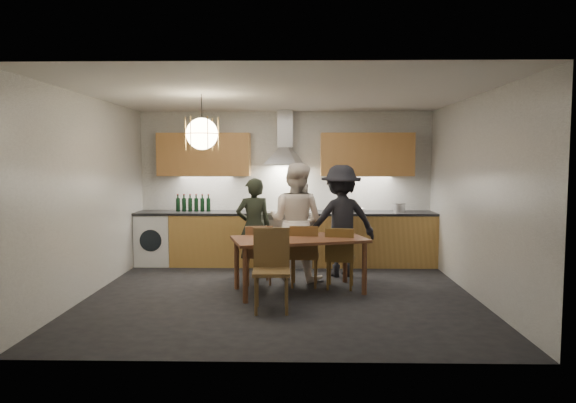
{
  "coord_description": "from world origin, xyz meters",
  "views": [
    {
      "loc": [
        0.23,
        -6.62,
        1.77
      ],
      "look_at": [
        0.08,
        0.4,
        1.2
      ],
      "focal_mm": 32.0,
      "sensor_mm": 36.0,
      "label": 1
    }
  ],
  "objects_px": {
    "chair_back_left": "(258,251)",
    "person_left": "(254,227)",
    "dining_table": "(299,244)",
    "person_mid": "(296,221)",
    "stock_pot": "(399,208)",
    "mixing_bowl": "(358,210)",
    "person_right": "(341,221)",
    "chair_front": "(271,263)",
    "wine_bottles": "(193,203)"
  },
  "relations": [
    {
      "from": "person_mid",
      "to": "wine_bottles",
      "type": "distance_m",
      "value": 2.06
    },
    {
      "from": "person_right",
      "to": "wine_bottles",
      "type": "xyz_separation_m",
      "value": [
        -2.43,
        0.83,
        0.2
      ]
    },
    {
      "from": "person_right",
      "to": "stock_pot",
      "type": "distance_m",
      "value": 1.33
    },
    {
      "from": "chair_back_left",
      "to": "person_left",
      "type": "distance_m",
      "value": 0.67
    },
    {
      "from": "chair_back_left",
      "to": "person_right",
      "type": "xyz_separation_m",
      "value": [
        1.21,
        0.59,
        0.36
      ]
    },
    {
      "from": "chair_front",
      "to": "stock_pot",
      "type": "distance_m",
      "value": 3.31
    },
    {
      "from": "dining_table",
      "to": "stock_pot",
      "type": "relative_size",
      "value": 9.64
    },
    {
      "from": "person_left",
      "to": "person_mid",
      "type": "distance_m",
      "value": 0.71
    },
    {
      "from": "mixing_bowl",
      "to": "stock_pot",
      "type": "distance_m",
      "value": 0.7
    },
    {
      "from": "chair_front",
      "to": "stock_pot",
      "type": "relative_size",
      "value": 4.86
    },
    {
      "from": "person_mid",
      "to": "mixing_bowl",
      "type": "distance_m",
      "value": 1.47
    },
    {
      "from": "person_left",
      "to": "person_right",
      "type": "height_order",
      "value": "person_right"
    },
    {
      "from": "chair_back_left",
      "to": "stock_pot",
      "type": "distance_m",
      "value": 2.7
    },
    {
      "from": "person_left",
      "to": "stock_pot",
      "type": "bearing_deg",
      "value": -178.55
    },
    {
      "from": "chair_back_left",
      "to": "person_left",
      "type": "bearing_deg",
      "value": -89.46
    },
    {
      "from": "person_right",
      "to": "wine_bottles",
      "type": "height_order",
      "value": "person_right"
    },
    {
      "from": "chair_back_left",
      "to": "person_left",
      "type": "xyz_separation_m",
      "value": [
        -0.12,
        0.61,
        0.26
      ]
    },
    {
      "from": "chair_back_left",
      "to": "person_right",
      "type": "bearing_deg",
      "value": -164.63
    },
    {
      "from": "mixing_bowl",
      "to": "stock_pot",
      "type": "height_order",
      "value": "stock_pot"
    },
    {
      "from": "dining_table",
      "to": "chair_front",
      "type": "height_order",
      "value": "chair_front"
    },
    {
      "from": "dining_table",
      "to": "chair_back_left",
      "type": "xyz_separation_m",
      "value": [
        -0.58,
        0.39,
        -0.16
      ]
    },
    {
      "from": "chair_back_left",
      "to": "stock_pot",
      "type": "relative_size",
      "value": 4.3
    },
    {
      "from": "stock_pot",
      "to": "wine_bottles",
      "type": "distance_m",
      "value": 3.47
    },
    {
      "from": "chair_back_left",
      "to": "wine_bottles",
      "type": "relative_size",
      "value": 1.45
    },
    {
      "from": "person_left",
      "to": "stock_pot",
      "type": "relative_size",
      "value": 7.57
    },
    {
      "from": "dining_table",
      "to": "chair_back_left",
      "type": "distance_m",
      "value": 0.71
    },
    {
      "from": "chair_front",
      "to": "person_right",
      "type": "relative_size",
      "value": 0.57
    },
    {
      "from": "dining_table",
      "to": "person_mid",
      "type": "bearing_deg",
      "value": 78.36
    },
    {
      "from": "person_mid",
      "to": "person_right",
      "type": "height_order",
      "value": "person_mid"
    },
    {
      "from": "chair_back_left",
      "to": "person_mid",
      "type": "height_order",
      "value": "person_mid"
    },
    {
      "from": "dining_table",
      "to": "person_left",
      "type": "height_order",
      "value": "person_left"
    },
    {
      "from": "wine_bottles",
      "to": "stock_pot",
      "type": "bearing_deg",
      "value": -0.15
    },
    {
      "from": "person_left",
      "to": "mixing_bowl",
      "type": "bearing_deg",
      "value": -172.33
    },
    {
      "from": "person_left",
      "to": "wine_bottles",
      "type": "distance_m",
      "value": 1.4
    },
    {
      "from": "chair_back_left",
      "to": "chair_front",
      "type": "distance_m",
      "value": 1.21
    },
    {
      "from": "chair_back_left",
      "to": "mixing_bowl",
      "type": "relative_size",
      "value": 3.28
    },
    {
      "from": "person_mid",
      "to": "person_right",
      "type": "bearing_deg",
      "value": -136.8
    },
    {
      "from": "mixing_bowl",
      "to": "stock_pot",
      "type": "relative_size",
      "value": 1.31
    },
    {
      "from": "dining_table",
      "to": "person_right",
      "type": "distance_m",
      "value": 1.19
    },
    {
      "from": "stock_pot",
      "to": "mixing_bowl",
      "type": "bearing_deg",
      "value": -177.87
    },
    {
      "from": "stock_pot",
      "to": "dining_table",
      "type": "bearing_deg",
      "value": -132.86
    },
    {
      "from": "dining_table",
      "to": "person_left",
      "type": "relative_size",
      "value": 1.27
    },
    {
      "from": "person_mid",
      "to": "dining_table",
      "type": "bearing_deg",
      "value": 117.36
    },
    {
      "from": "chair_front",
      "to": "chair_back_left",
      "type": "bearing_deg",
      "value": 99.49
    },
    {
      "from": "mixing_bowl",
      "to": "person_left",
      "type": "bearing_deg",
      "value": -154.94
    },
    {
      "from": "dining_table",
      "to": "chair_back_left",
      "type": "height_order",
      "value": "chair_back_left"
    },
    {
      "from": "chair_back_left",
      "to": "person_left",
      "type": "relative_size",
      "value": 0.57
    },
    {
      "from": "person_left",
      "to": "mixing_bowl",
      "type": "xyz_separation_m",
      "value": [
        1.68,
        0.78,
        0.18
      ]
    },
    {
      "from": "stock_pot",
      "to": "wine_bottles",
      "type": "height_order",
      "value": "wine_bottles"
    },
    {
      "from": "chair_back_left",
      "to": "person_mid",
      "type": "distance_m",
      "value": 0.74
    }
  ]
}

